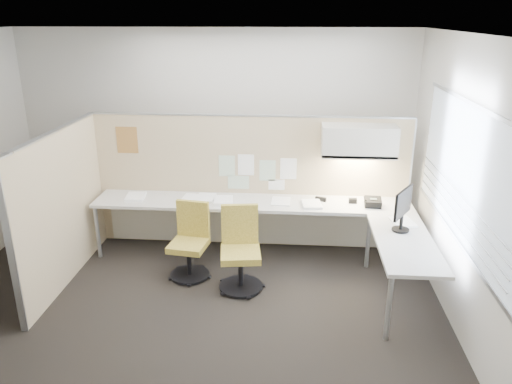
# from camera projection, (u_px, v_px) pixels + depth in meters

# --- Properties ---
(floor) EXTENTS (5.50, 4.50, 0.01)m
(floor) POSITION_uv_depth(u_px,v_px,m) (187.00, 305.00, 5.40)
(floor) COLOR black
(floor) RESTS_ON ground
(ceiling) EXTENTS (5.50, 4.50, 0.01)m
(ceiling) POSITION_uv_depth(u_px,v_px,m) (172.00, 33.00, 4.45)
(ceiling) COLOR white
(ceiling) RESTS_ON wall_back
(wall_back) EXTENTS (5.50, 0.02, 2.80)m
(wall_back) POSITION_uv_depth(u_px,v_px,m) (215.00, 131.00, 7.04)
(wall_back) COLOR beige
(wall_back) RESTS_ON ground
(wall_front) EXTENTS (5.50, 0.02, 2.80)m
(wall_front) POSITION_uv_depth(u_px,v_px,m) (91.00, 308.00, 2.82)
(wall_front) COLOR beige
(wall_front) RESTS_ON ground
(wall_right) EXTENTS (0.02, 4.50, 2.80)m
(wall_right) POSITION_uv_depth(u_px,v_px,m) (466.00, 189.00, 4.72)
(wall_right) COLOR beige
(wall_right) RESTS_ON ground
(window_pane) EXTENTS (0.01, 2.80, 1.30)m
(window_pane) POSITION_uv_depth(u_px,v_px,m) (465.00, 174.00, 4.67)
(window_pane) COLOR #ADBBC8
(window_pane) RESTS_ON wall_right
(partition_back) EXTENTS (4.10, 0.06, 1.75)m
(partition_back) POSITION_uv_depth(u_px,v_px,m) (250.00, 182.00, 6.56)
(partition_back) COLOR #CAB48C
(partition_back) RESTS_ON floor
(partition_left) EXTENTS (0.06, 2.20, 1.75)m
(partition_left) POSITION_uv_depth(u_px,v_px,m) (63.00, 208.00, 5.69)
(partition_left) COLOR #CAB48C
(partition_left) RESTS_ON floor
(desk) EXTENTS (4.00, 2.07, 0.73)m
(desk) POSITION_uv_depth(u_px,v_px,m) (277.00, 216.00, 6.18)
(desk) COLOR beige
(desk) RESTS_ON floor
(overhead_bin) EXTENTS (0.90, 0.36, 0.38)m
(overhead_bin) POSITION_uv_depth(u_px,v_px,m) (359.00, 141.00, 6.05)
(overhead_bin) COLOR beige
(overhead_bin) RESTS_ON partition_back
(task_light_strip) EXTENTS (0.60, 0.06, 0.02)m
(task_light_strip) POSITION_uv_depth(u_px,v_px,m) (358.00, 158.00, 6.12)
(task_light_strip) COLOR #FFEABF
(task_light_strip) RESTS_ON overhead_bin
(pinned_papers) EXTENTS (1.01, 0.00, 0.47)m
(pinned_papers) POSITION_uv_depth(u_px,v_px,m) (256.00, 172.00, 6.47)
(pinned_papers) COLOR #8CBF8C
(pinned_papers) RESTS_ON partition_back
(poster) EXTENTS (0.28, 0.00, 0.35)m
(poster) POSITION_uv_depth(u_px,v_px,m) (127.00, 140.00, 6.47)
(poster) COLOR orange
(poster) RESTS_ON partition_back
(chair_left) EXTENTS (0.47, 0.48, 0.88)m
(chair_left) POSITION_uv_depth(u_px,v_px,m) (190.00, 243.00, 5.89)
(chair_left) COLOR black
(chair_left) RESTS_ON floor
(chair_right) EXTENTS (0.49, 0.51, 0.94)m
(chair_right) POSITION_uv_depth(u_px,v_px,m) (240.00, 251.00, 5.63)
(chair_right) COLOR black
(chair_right) RESTS_ON floor
(monitor) EXTENTS (0.25, 0.40, 0.48)m
(monitor) POSITION_uv_depth(u_px,v_px,m) (403.00, 207.00, 5.36)
(monitor) COLOR black
(monitor) RESTS_ON desk
(phone) EXTENTS (0.22, 0.21, 0.12)m
(phone) POSITION_uv_depth(u_px,v_px,m) (372.00, 202.00, 6.12)
(phone) COLOR black
(phone) RESTS_ON desk
(stapler) EXTENTS (0.14, 0.09, 0.05)m
(stapler) POSITION_uv_depth(u_px,v_px,m) (321.00, 199.00, 6.31)
(stapler) COLOR black
(stapler) RESTS_ON desk
(tape_dispenser) EXTENTS (0.10, 0.06, 0.06)m
(tape_dispenser) POSITION_uv_depth(u_px,v_px,m) (353.00, 201.00, 6.23)
(tape_dispenser) COLOR black
(tape_dispenser) RESTS_ON desk
(coat_hook) EXTENTS (0.18, 0.42, 1.28)m
(coat_hook) POSITION_uv_depth(u_px,v_px,m) (4.00, 189.00, 4.66)
(coat_hook) COLOR silver
(coat_hook) RESTS_ON partition_left
(paper_stack_0) EXTENTS (0.26, 0.32, 0.03)m
(paper_stack_0) POSITION_uv_depth(u_px,v_px,m) (136.00, 197.00, 6.41)
(paper_stack_0) COLOR white
(paper_stack_0) RESTS_ON desk
(paper_stack_1) EXTENTS (0.26, 0.32, 0.02)m
(paper_stack_1) POSITION_uv_depth(u_px,v_px,m) (192.00, 198.00, 6.36)
(paper_stack_1) COLOR white
(paper_stack_1) RESTS_ON desk
(paper_stack_2) EXTENTS (0.26, 0.32, 0.05)m
(paper_stack_2) POSITION_uv_depth(u_px,v_px,m) (223.00, 201.00, 6.24)
(paper_stack_2) COLOR white
(paper_stack_2) RESTS_ON desk
(paper_stack_3) EXTENTS (0.24, 0.31, 0.02)m
(paper_stack_3) POSITION_uv_depth(u_px,v_px,m) (281.00, 201.00, 6.27)
(paper_stack_3) COLOR white
(paper_stack_3) RESTS_ON desk
(paper_stack_4) EXTENTS (0.26, 0.32, 0.03)m
(paper_stack_4) POSITION_uv_depth(u_px,v_px,m) (312.00, 204.00, 6.17)
(paper_stack_4) COLOR white
(paper_stack_4) RESTS_ON desk
(paper_stack_5) EXTENTS (0.29, 0.34, 0.02)m
(paper_stack_5) POSITION_uv_depth(u_px,v_px,m) (403.00, 222.00, 5.65)
(paper_stack_5) COLOR white
(paper_stack_5) RESTS_ON desk
(paper_stack_6) EXTENTS (0.25, 0.31, 0.03)m
(paper_stack_6) POSITION_uv_depth(u_px,v_px,m) (206.00, 198.00, 6.37)
(paper_stack_6) COLOR white
(paper_stack_6) RESTS_ON desk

